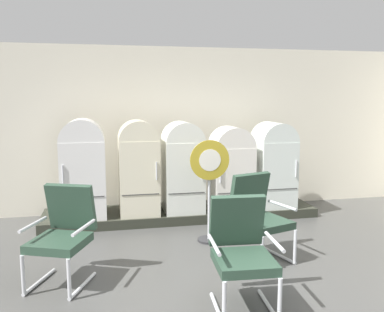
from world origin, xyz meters
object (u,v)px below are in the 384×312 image
armchair_right (258,213)px  sign_stand (209,188)px  refrigerator_1 (138,165)px  armchair_left (64,230)px  refrigerator_2 (183,164)px  refrigerator_3 (231,166)px  refrigerator_0 (83,166)px  refrigerator_4 (273,162)px  armchair_center (241,247)px

armchair_right → sign_stand: 0.85m
refrigerator_1 → armchair_left: bearing=-116.2°
refrigerator_2 → refrigerator_3: 0.82m
refrigerator_0 → refrigerator_4: 3.15m
armchair_left → sign_stand: 2.08m
armchair_left → refrigerator_3: bearing=38.2°
refrigerator_0 → sign_stand: 2.05m
refrigerator_3 → armchair_left: bearing=-141.8°
sign_stand → refrigerator_4: bearing=38.3°
refrigerator_0 → refrigerator_3: size_ratio=1.11×
refrigerator_2 → armchair_right: 1.94m
refrigerator_3 → armchair_right: bearing=-96.3°
refrigerator_1 → armchair_center: refrigerator_1 is taller
refrigerator_3 → refrigerator_0: bearing=-179.9°
armchair_left → sign_stand: size_ratio=0.74×
refrigerator_2 → refrigerator_3: bearing=-2.4°
refrigerator_2 → armchair_right: (0.62, -1.81, -0.35)m
armchair_left → refrigerator_2: bearing=49.9°
refrigerator_0 → refrigerator_4: bearing=0.8°
refrigerator_3 → armchair_center: refrigerator_3 is taller
refrigerator_0 → armchair_left: (-0.13, -1.97, -0.38)m
armchair_center → sign_stand: size_ratio=0.74×
armchair_center → refrigerator_0: bearing=119.2°
refrigerator_0 → refrigerator_1: refrigerator_0 is taller
armchair_left → armchair_right: bearing=5.0°
refrigerator_2 → refrigerator_4: (1.58, 0.01, -0.02)m
refrigerator_0 → armchair_right: (2.19, -1.77, -0.38)m
armchair_left → refrigerator_4: bearing=31.6°
refrigerator_0 → refrigerator_2: (1.57, 0.04, -0.03)m
refrigerator_3 → refrigerator_4: size_ratio=0.96×
refrigerator_2 → sign_stand: (0.17, -1.11, -0.16)m
refrigerator_0 → armchair_center: 3.30m
refrigerator_4 → sign_stand: size_ratio=1.00×
refrigerator_2 → refrigerator_4: size_ratio=1.02×
refrigerator_2 → sign_stand: size_ratio=1.02×
refrigerator_0 → sign_stand: (1.74, -1.07, -0.20)m
refrigerator_4 → refrigerator_2: bearing=-179.8°
sign_stand → armchair_left: bearing=-154.2°
refrigerator_0 → armchair_right: refrigerator_0 is taller
armchair_left → armchair_center: 1.94m
refrigerator_4 → sign_stand: 1.81m
refrigerator_0 → sign_stand: bearing=-31.7°
refrigerator_0 → refrigerator_3: (2.38, 0.00, -0.09)m
refrigerator_1 → sign_stand: (0.89, -1.09, -0.18)m
refrigerator_2 → armchair_left: (-1.69, -2.01, -0.35)m
refrigerator_3 → refrigerator_1: bearing=179.6°
refrigerator_0 → armchair_left: size_ratio=1.45×
refrigerator_3 → armchair_left: size_ratio=1.30×
refrigerator_4 → refrigerator_3: bearing=-177.0°
refrigerator_2 → refrigerator_4: 1.58m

